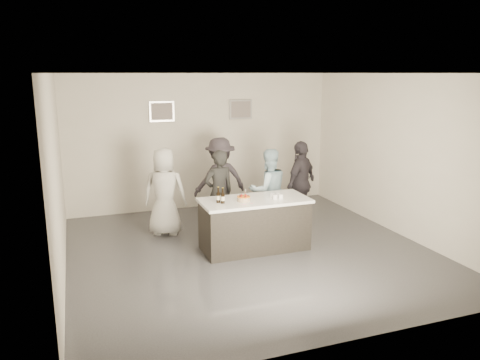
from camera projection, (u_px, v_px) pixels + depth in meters
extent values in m
plane|color=#3D3D42|center=(250.00, 251.00, 8.09)|extent=(6.00, 6.00, 0.00)
plane|color=white|center=(251.00, 73.00, 7.42)|extent=(6.00, 6.00, 0.00)
cube|color=silver|center=(203.00, 142.00, 10.51)|extent=(6.00, 0.04, 3.00)
cube|color=silver|center=(350.00, 217.00, 5.00)|extent=(6.00, 0.04, 3.00)
cube|color=silver|center=(57.00, 179.00, 6.77)|extent=(0.04, 6.00, 3.00)
cube|color=silver|center=(400.00, 155.00, 8.74)|extent=(0.04, 6.00, 3.00)
cube|color=#B2B2B7|center=(162.00, 111.00, 10.03)|extent=(0.54, 0.04, 0.44)
cube|color=#B2B2B7|center=(241.00, 109.00, 10.62)|extent=(0.54, 0.04, 0.44)
cube|color=white|center=(254.00, 224.00, 8.09)|extent=(1.86, 0.86, 0.90)
cylinder|color=orange|center=(244.00, 199.00, 7.86)|extent=(0.22, 0.22, 0.07)
cylinder|color=black|center=(218.00, 195.00, 7.74)|extent=(0.07, 0.07, 0.26)
cylinder|color=black|center=(223.00, 196.00, 7.69)|extent=(0.07, 0.07, 0.26)
cube|color=yellow|center=(277.00, 196.00, 8.05)|extent=(0.19, 0.19, 0.08)
cube|color=pink|center=(248.00, 204.00, 7.67)|extent=(0.24, 0.08, 0.01)
imported|color=black|center=(219.00, 193.00, 8.76)|extent=(0.65, 0.49, 1.63)
imported|color=#AACCDF|center=(268.00, 190.00, 8.99)|extent=(0.79, 0.62, 1.61)
imported|color=silver|center=(165.00, 191.00, 8.77)|extent=(0.96, 0.81, 1.67)
imported|color=#2F2A32|center=(301.00, 183.00, 9.34)|extent=(1.06, 0.92, 1.71)
imported|color=#322D35|center=(220.00, 179.00, 9.64)|extent=(1.18, 0.76, 1.73)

